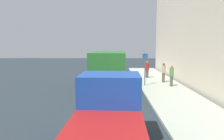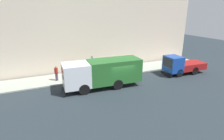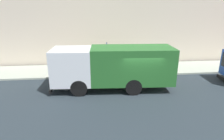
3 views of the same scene
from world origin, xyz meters
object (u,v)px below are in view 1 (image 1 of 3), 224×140
small_flatbed_truck (107,122)px  street_sign_post (145,66)px  pedestrian_third (147,69)px  large_utility_truck (111,67)px  pedestrian_walking (172,75)px  pedestrian_standing (164,72)px

small_flatbed_truck → street_sign_post: street_sign_post is taller
pedestrian_third → small_flatbed_truck: bearing=139.5°
small_flatbed_truck → pedestrian_third: 15.39m
pedestrian_third → street_sign_post: street_sign_post is taller
large_utility_truck → small_flatbed_truck: (0.09, -10.74, -0.55)m
pedestrian_walking → pedestrian_third: bearing=-179.5°
large_utility_truck → street_sign_post: (2.81, 0.21, 0.01)m
pedestrian_walking → pedestrian_third: 4.58m
large_utility_truck → pedestrian_standing: size_ratio=4.77×
small_flatbed_truck → street_sign_post: 11.30m
large_utility_truck → pedestrian_walking: bearing=1.0°
pedestrian_walking → street_sign_post: bearing=-115.8°
pedestrian_standing → pedestrian_third: pedestrian_standing is taller
pedestrian_walking → pedestrian_standing: pedestrian_standing is taller
pedestrian_walking → pedestrian_third: size_ratio=1.00×
large_utility_truck → pedestrian_third: bearing=52.4°
small_flatbed_truck → pedestrian_standing: 13.19m
large_utility_truck → pedestrian_standing: large_utility_truck is taller
pedestrian_standing → street_sign_post: bearing=89.8°
small_flatbed_truck → large_utility_truck: bearing=92.8°
street_sign_post → small_flatbed_truck: bearing=-103.9°
small_flatbed_truck → pedestrian_walking: 11.62m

